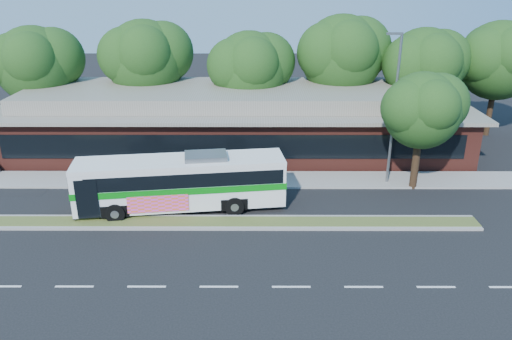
% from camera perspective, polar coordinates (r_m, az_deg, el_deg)
% --- Properties ---
extents(ground, '(120.00, 120.00, 0.00)m').
position_cam_1_polar(ground, '(25.53, -3.45, -6.77)').
color(ground, black).
rests_on(ground, ground).
extents(median_strip, '(26.00, 1.10, 0.15)m').
position_cam_1_polar(median_strip, '(26.02, -3.38, -6.00)').
color(median_strip, '#485323').
rests_on(median_strip, ground).
extents(sidewalk, '(44.00, 2.60, 0.12)m').
position_cam_1_polar(sidewalk, '(31.28, -2.77, -1.11)').
color(sidewalk, gray).
rests_on(sidewalk, ground).
extents(plaza_building, '(33.20, 11.20, 4.45)m').
position_cam_1_polar(plaza_building, '(36.82, -2.34, 5.82)').
color(plaza_building, maroon).
rests_on(plaza_building, ground).
extents(lamp_post, '(0.93, 0.18, 9.07)m').
position_cam_1_polar(lamp_post, '(30.39, 15.49, 7.08)').
color(lamp_post, slate).
rests_on(lamp_post, ground).
extents(tree_bg_a, '(6.47, 5.80, 8.63)m').
position_cam_1_polar(tree_bg_a, '(41.37, -23.33, 11.18)').
color(tree_bg_a, black).
rests_on(tree_bg_a, ground).
extents(tree_bg_b, '(6.69, 6.00, 9.00)m').
position_cam_1_polar(tree_bg_b, '(39.87, -11.94, 12.51)').
color(tree_bg_b, black).
rests_on(tree_bg_b, ground).
extents(tree_bg_c, '(6.24, 5.60, 8.26)m').
position_cam_1_polar(tree_bg_c, '(38.12, -0.13, 11.72)').
color(tree_bg_c, black).
rests_on(tree_bg_c, ground).
extents(tree_bg_d, '(6.91, 6.20, 9.37)m').
position_cam_1_polar(tree_bg_d, '(39.59, 10.39, 12.96)').
color(tree_bg_d, black).
rests_on(tree_bg_d, ground).
extents(tree_bg_e, '(6.47, 5.80, 8.50)m').
position_cam_1_polar(tree_bg_e, '(40.20, 19.14, 11.30)').
color(tree_bg_e, black).
rests_on(tree_bg_e, ground).
extents(tree_bg_f, '(6.69, 6.00, 8.92)m').
position_cam_1_polar(tree_bg_f, '(43.35, 26.47, 11.35)').
color(tree_bg_f, black).
rests_on(tree_bg_f, ground).
extents(transit_bus, '(11.42, 3.92, 3.15)m').
position_cam_1_polar(transit_bus, '(27.20, -8.49, -1.04)').
color(transit_bus, white).
rests_on(transit_bus, ground).
extents(sidewalk_tree, '(4.92, 4.42, 7.02)m').
position_cam_1_polar(sidewalk_tree, '(30.35, 18.98, 6.68)').
color(sidewalk_tree, black).
rests_on(sidewalk_tree, ground).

